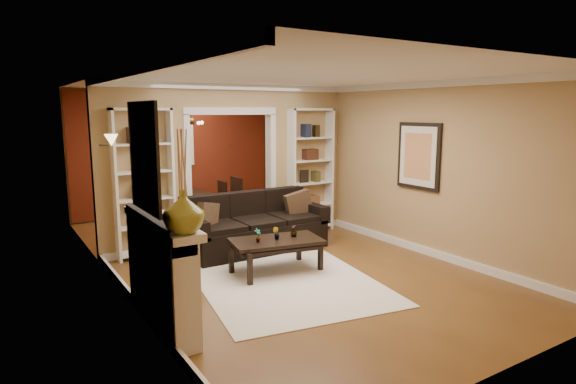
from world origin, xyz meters
TOP-DOWN VIEW (x-y plane):
  - floor at (0.00, 0.00)m, footprint 8.00×8.00m
  - ceiling at (0.00, 0.00)m, footprint 8.00×8.00m
  - wall_back at (0.00, 4.00)m, footprint 8.00×0.00m
  - wall_front at (0.00, -4.00)m, footprint 8.00×0.00m
  - wall_left at (-2.25, 0.00)m, footprint 0.00×8.00m
  - wall_right at (2.25, 0.00)m, footprint 0.00×8.00m
  - partition_wall at (0.00, 1.20)m, footprint 4.50×0.15m
  - red_back_panel at (0.00, 3.97)m, footprint 4.44×0.04m
  - dining_window at (0.00, 3.93)m, footprint 0.78×0.03m
  - area_rug at (-0.28, -0.92)m, footprint 2.72×3.46m
  - sofa at (0.06, 0.45)m, footprint 2.35×1.01m
  - pillow_left at (-0.77, 0.43)m, footprint 0.42×0.33m
  - pillow_right at (0.90, 0.43)m, footprint 0.47×0.16m
  - coffee_table at (-0.21, -0.68)m, footprint 1.36×0.90m
  - plant_left at (-0.51, -0.68)m, footprint 0.12×0.10m
  - plant_center at (-0.21, -0.68)m, footprint 0.11×0.12m
  - plant_right at (0.08, -0.68)m, footprint 0.13×0.13m
  - bookshelf_left at (-1.55, 1.03)m, footprint 0.90×0.30m
  - bookshelf_right at (1.55, 1.03)m, footprint 0.90×0.30m
  - fireplace at (-2.09, -1.50)m, footprint 0.32×1.70m
  - vase at (-2.09, -2.20)m, footprint 0.39×0.39m
  - mirror at (-2.23, -1.50)m, footprint 0.03×0.95m
  - wall_sconce at (-2.15, 0.55)m, footprint 0.18×0.18m
  - framed_art at (2.21, -1.00)m, footprint 0.04×0.85m
  - dining_table at (-0.08, 2.77)m, footprint 1.63×0.91m
  - dining_chair_nw at (-0.63, 2.47)m, footprint 0.49×0.49m
  - dining_chair_ne at (0.47, 2.47)m, footprint 0.56×0.56m
  - dining_chair_sw at (-0.63, 3.07)m, footprint 0.57×0.57m
  - dining_chair_se at (0.47, 3.07)m, footprint 0.47×0.47m
  - chandelier at (0.00, 2.70)m, footprint 0.50×0.50m

SIDE VIEW (x-z plane):
  - floor at x=0.00m, z-range 0.00..0.00m
  - area_rug at x=-0.28m, z-range 0.00..0.01m
  - coffee_table at x=-0.21m, z-range 0.00..0.48m
  - dining_table at x=-0.08m, z-range 0.00..0.57m
  - dining_chair_se at x=0.47m, z-range 0.00..0.79m
  - dining_chair_nw at x=-0.63m, z-range 0.00..0.84m
  - dining_chair_sw at x=-0.63m, z-range 0.00..0.88m
  - sofa at x=0.06m, z-range 0.00..0.92m
  - dining_chair_ne at x=0.47m, z-range 0.00..0.95m
  - plant_right at x=0.08m, z-range 0.48..0.65m
  - plant_center at x=-0.21m, z-range 0.48..0.65m
  - plant_left at x=-0.51m, z-range 0.48..0.67m
  - fireplace at x=-2.09m, z-range 0.00..1.16m
  - pillow_left at x=-0.77m, z-range 0.45..0.87m
  - pillow_right at x=0.90m, z-range 0.45..0.91m
  - bookshelf_left at x=-1.55m, z-range 0.00..2.30m
  - bookshelf_right at x=1.55m, z-range 0.00..2.30m
  - red_back_panel at x=0.00m, z-range 0.00..2.64m
  - wall_back at x=0.00m, z-range -2.65..5.35m
  - wall_front at x=0.00m, z-range -2.65..5.35m
  - wall_left at x=-2.25m, z-range -2.65..5.35m
  - wall_right at x=2.25m, z-range -2.65..5.35m
  - partition_wall at x=0.00m, z-range 0.00..2.70m
  - vase at x=-2.09m, z-range 1.16..1.55m
  - dining_window at x=0.00m, z-range 1.06..2.04m
  - framed_art at x=2.21m, z-range 1.02..2.08m
  - mirror at x=-2.23m, z-range 1.25..2.35m
  - wall_sconce at x=-2.15m, z-range 1.72..1.94m
  - chandelier at x=0.00m, z-range 1.87..2.17m
  - ceiling at x=0.00m, z-range 2.70..2.70m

